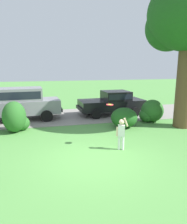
% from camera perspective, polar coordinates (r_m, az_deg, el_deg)
% --- Properties ---
extents(ground_plane, '(80.00, 80.00, 0.00)m').
position_cam_1_polar(ground_plane, '(7.51, 0.27, -12.71)').
color(ground_plane, '#518E42').
extents(driveway_strip, '(28.00, 4.40, 0.02)m').
position_cam_1_polar(driveway_strip, '(13.73, -6.46, -1.08)').
color(driveway_strip, gray).
rests_on(driveway_strip, ground).
extents(shrub_centre_left, '(1.26, 1.27, 1.52)m').
position_cam_1_polar(shrub_centre_left, '(10.99, -20.28, -1.51)').
color(shrub_centre_left, '#286023').
rests_on(shrub_centre_left, ground).
extents(shrub_centre, '(1.39, 1.36, 1.05)m').
position_cam_1_polar(shrub_centre, '(11.20, 8.25, -1.51)').
color(shrub_centre, '#1E511C').
rests_on(shrub_centre, ground).
extents(shrub_centre_right, '(1.41, 1.23, 1.29)m').
position_cam_1_polar(shrub_centre_right, '(12.63, 15.24, 0.05)').
color(shrub_centre_right, '#286023').
rests_on(shrub_centre_right, ground).
extents(parked_sedan, '(4.46, 2.21, 1.56)m').
position_cam_1_polar(parked_sedan, '(14.05, 5.17, 2.73)').
color(parked_sedan, black).
rests_on(parked_sedan, ground).
extents(parked_suv, '(4.80, 2.30, 1.92)m').
position_cam_1_polar(parked_suv, '(13.25, -19.03, 2.53)').
color(parked_suv, gray).
rests_on(parked_suv, ground).
extents(child_thrower, '(0.48, 0.24, 1.29)m').
position_cam_1_polar(child_thrower, '(8.16, 7.53, -5.33)').
color(child_thrower, white).
rests_on(child_thrower, ground).
extents(frisbee, '(0.28, 0.28, 0.04)m').
position_cam_1_polar(frisbee, '(8.33, 4.41, 1.98)').
color(frisbee, red).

